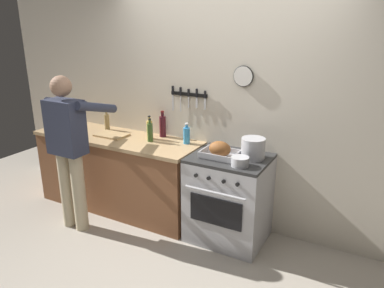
% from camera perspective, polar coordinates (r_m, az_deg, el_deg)
% --- Properties ---
extents(ground_plane, '(8.00, 8.00, 0.00)m').
position_cam_1_polar(ground_plane, '(3.37, -5.38, -21.25)').
color(ground_plane, '#A89E8E').
extents(wall_back, '(6.00, 0.13, 2.60)m').
position_cam_1_polar(wall_back, '(3.87, 5.25, 5.76)').
color(wall_back, beige).
rests_on(wall_back, ground).
extents(counter_block, '(2.03, 0.65, 0.90)m').
position_cam_1_polar(counter_block, '(4.45, -11.35, -4.32)').
color(counter_block, brown).
rests_on(counter_block, ground).
extents(stove, '(0.76, 0.67, 0.90)m').
position_cam_1_polar(stove, '(3.76, 5.74, -8.43)').
color(stove, '#BCBCC1').
rests_on(stove, ground).
extents(person_cook, '(0.51, 0.63, 1.66)m').
position_cam_1_polar(person_cook, '(3.97, -18.63, -0.03)').
color(person_cook, '#C6B793').
rests_on(person_cook, ground).
extents(roasting_pan, '(0.35, 0.26, 0.16)m').
position_cam_1_polar(roasting_pan, '(3.54, 4.36, -1.01)').
color(roasting_pan, '#B7B7BC').
rests_on(roasting_pan, stove).
extents(stock_pot, '(0.23, 0.23, 0.20)m').
position_cam_1_polar(stock_pot, '(3.54, 9.51, -0.69)').
color(stock_pot, '#B7B7BC').
rests_on(stock_pot, stove).
extents(saucepan, '(0.16, 0.16, 0.09)m').
position_cam_1_polar(saucepan, '(3.36, 7.51, -2.72)').
color(saucepan, '#B7B7BC').
rests_on(saucepan, stove).
extents(cutting_board, '(0.36, 0.24, 0.02)m').
position_cam_1_polar(cutting_board, '(4.32, -12.45, 1.40)').
color(cutting_board, tan).
rests_on(cutting_board, counter_block).
extents(bottle_vinegar, '(0.06, 0.06, 0.24)m').
position_cam_1_polar(bottle_vinegar, '(4.56, -13.14, 3.43)').
color(bottle_vinegar, '#997F4C').
rests_on(bottle_vinegar, counter_block).
extents(bottle_olive_oil, '(0.06, 0.06, 0.26)m').
position_cam_1_polar(bottle_olive_oil, '(4.02, -6.57, 1.89)').
color(bottle_olive_oil, '#385623').
rests_on(bottle_olive_oil, counter_block).
extents(bottle_cooking_oil, '(0.07, 0.07, 0.26)m').
position_cam_1_polar(bottle_cooking_oil, '(4.11, -6.64, 2.30)').
color(bottle_cooking_oil, gold).
rests_on(bottle_cooking_oil, counter_block).
extents(bottle_dish_soap, '(0.07, 0.07, 0.23)m').
position_cam_1_polar(bottle_dish_soap, '(3.93, -0.85, 1.40)').
color(bottle_dish_soap, '#338CCC').
rests_on(bottle_dish_soap, counter_block).
extents(bottle_wine_red, '(0.08, 0.08, 0.30)m').
position_cam_1_polar(bottle_wine_red, '(4.17, -4.61, 2.83)').
color(bottle_wine_red, '#47141E').
rests_on(bottle_wine_red, counter_block).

